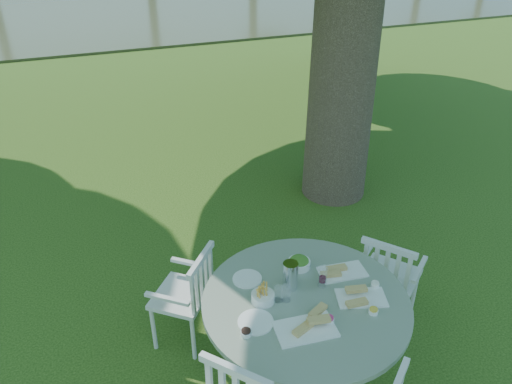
# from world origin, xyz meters

# --- Properties ---
(ground) EXTENTS (140.00, 140.00, 0.00)m
(ground) POSITION_xyz_m (0.00, 0.00, 0.00)
(ground) COLOR #1D3B0C
(ground) RESTS_ON ground
(table) EXTENTS (1.44, 1.44, 0.80)m
(table) POSITION_xyz_m (-0.17, -1.22, 0.65)
(table) COLOR black
(table) RESTS_ON ground
(chair_ne) EXTENTS (0.60, 0.61, 0.88)m
(chair_ne) POSITION_xyz_m (0.74, -0.92, 0.52)
(chair_ne) COLOR silver
(chair_ne) RESTS_ON ground
(chair_nw) EXTENTS (0.60, 0.61, 0.88)m
(chair_nw) POSITION_xyz_m (-0.83, -0.54, 0.52)
(chair_nw) COLOR silver
(chair_nw) RESTS_ON ground
(tableware) EXTENTS (1.09, 0.84, 0.22)m
(tableware) POSITION_xyz_m (-0.20, -1.15, 0.84)
(tableware) COLOR white
(tableware) RESTS_ON table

